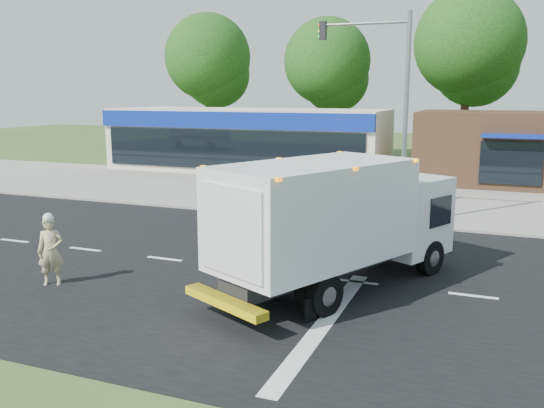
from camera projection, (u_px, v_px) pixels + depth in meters
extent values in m
plane|color=#385123|center=(254.00, 270.00, 16.63)|extent=(120.00, 120.00, 0.00)
cube|color=black|center=(254.00, 270.00, 16.63)|extent=(60.00, 14.00, 0.02)
cube|color=gray|center=(331.00, 213.00, 24.11)|extent=(60.00, 2.40, 0.12)
cube|color=gray|center=(362.00, 193.00, 29.42)|extent=(60.00, 9.00, 0.02)
cube|color=silver|center=(15.00, 241.00, 19.85)|extent=(1.20, 0.15, 0.01)
cube|color=silver|center=(85.00, 249.00, 18.77)|extent=(1.20, 0.15, 0.01)
cube|color=silver|center=(165.00, 259.00, 17.70)|extent=(1.20, 0.15, 0.01)
cube|color=silver|center=(254.00, 269.00, 16.62)|extent=(1.20, 0.15, 0.01)
cube|color=silver|center=(356.00, 282.00, 15.55)|extent=(1.20, 0.15, 0.01)
cube|color=silver|center=(473.00, 296.00, 14.47)|extent=(1.20, 0.15, 0.01)
cube|color=silver|center=(325.00, 322.00, 12.81)|extent=(0.40, 7.00, 0.01)
cube|color=black|center=(313.00, 269.00, 14.33)|extent=(3.19, 5.10, 0.36)
cube|color=silver|center=(401.00, 214.00, 16.61)|extent=(2.91, 2.83, 2.17)
cube|color=black|center=(420.00, 202.00, 17.22)|extent=(1.84, 1.00, 0.93)
cube|color=white|center=(314.00, 212.00, 14.06)|extent=(4.50, 5.74, 2.43)
cube|color=silver|center=(231.00, 231.00, 12.33)|extent=(1.89, 0.96, 1.97)
cube|color=yellow|center=(225.00, 302.00, 12.50)|extent=(2.39, 1.41, 0.19)
cube|color=orange|center=(315.00, 164.00, 13.83)|extent=(4.44, 5.57, 0.08)
cylinder|color=black|center=(373.00, 244.00, 17.56)|extent=(0.71, 1.03, 0.99)
cylinder|color=black|center=(430.00, 257.00, 16.14)|extent=(0.71, 1.03, 0.99)
cylinder|color=black|center=(264.00, 274.00, 14.64)|extent=(0.71, 1.03, 0.99)
cylinder|color=black|center=(324.00, 295.00, 13.15)|extent=(0.71, 1.03, 0.99)
imported|color=tan|center=(51.00, 251.00, 15.19)|extent=(0.80, 0.71, 1.85)
sphere|color=white|center=(48.00, 218.00, 15.02)|extent=(0.28, 0.28, 0.28)
cube|color=beige|center=(248.00, 140.00, 37.75)|extent=(18.00, 6.00, 4.00)
cube|color=navy|center=(227.00, 120.00, 34.69)|extent=(18.00, 0.30, 1.00)
cube|color=black|center=(228.00, 150.00, 35.04)|extent=(17.00, 0.12, 2.40)
cube|color=#382316|center=(511.00, 148.00, 32.01)|extent=(10.00, 6.00, 4.00)
cube|color=navy|center=(513.00, 136.00, 29.01)|extent=(3.00, 1.20, 0.20)
cube|color=black|center=(511.00, 163.00, 29.32)|extent=(3.00, 0.12, 2.20)
cylinder|color=gray|center=(405.00, 121.00, 21.73)|extent=(0.18, 0.18, 8.00)
cylinder|color=gray|center=(364.00, 24.00, 21.66)|extent=(3.40, 0.12, 0.12)
cube|color=black|center=(323.00, 31.00, 22.27)|extent=(0.25, 0.25, 0.70)
cylinder|color=#332114|center=(209.00, 109.00, 47.25)|extent=(0.56, 0.56, 7.35)
sphere|color=#144112|center=(208.00, 57.00, 46.45)|extent=(6.93, 6.93, 6.93)
sphere|color=#144112|center=(216.00, 74.00, 46.99)|extent=(5.46, 5.46, 5.46)
cylinder|color=#332114|center=(326.00, 114.00, 43.71)|extent=(0.56, 0.56, 6.86)
sphere|color=#144112|center=(327.00, 61.00, 42.96)|extent=(6.47, 6.47, 6.47)
sphere|color=#144112|center=(335.00, 79.00, 43.48)|extent=(5.10, 5.10, 5.10)
cylinder|color=#332114|center=(465.00, 109.00, 40.03)|extent=(0.56, 0.56, 7.84)
sphere|color=#144112|center=(469.00, 42.00, 39.18)|extent=(7.39, 7.39, 7.39)
sphere|color=#144112|center=(475.00, 65.00, 39.74)|extent=(5.82, 5.82, 5.82)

